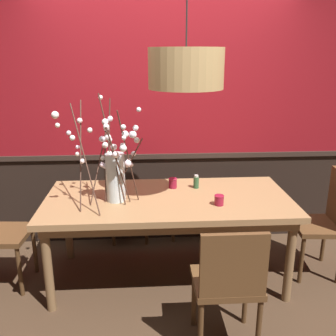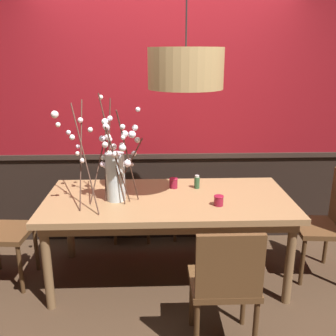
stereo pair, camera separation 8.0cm
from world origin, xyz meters
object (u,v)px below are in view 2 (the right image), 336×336
(dining_table, at_px, (168,206))
(chair_near_side_right, at_px, (225,282))
(chair_far_side_left, at_px, (132,189))
(chair_far_side_right, at_px, (191,186))
(vase_with_blossoms, at_px, (114,170))
(pendant_lamp, at_px, (186,68))
(condiment_bottle, at_px, (197,182))
(candle_holder_nearer_edge, at_px, (173,183))
(chair_head_east_end, at_px, (328,220))
(candle_holder_nearer_center, at_px, (219,201))

(dining_table, distance_m, chair_near_side_right, 0.95)
(chair_near_side_right, relative_size, chair_far_side_left, 0.97)
(dining_table, distance_m, chair_far_side_right, 0.97)
(chair_far_side_left, bearing_deg, vase_with_blossoms, -94.90)
(chair_far_side_left, height_order, pendant_lamp, pendant_lamp)
(dining_table, xyz_separation_m, condiment_bottle, (0.27, 0.21, 0.14))
(chair_near_side_right, distance_m, candle_holder_nearer_edge, 1.17)
(candle_holder_nearer_edge, height_order, pendant_lamp, pendant_lamp)
(chair_near_side_right, height_order, pendant_lamp, pendant_lamp)
(chair_head_east_end, xyz_separation_m, pendant_lamp, (-1.27, -0.09, 1.29))
(chair_head_east_end, relative_size, candle_holder_nearer_center, 11.58)
(vase_with_blossoms, bearing_deg, chair_near_side_right, -46.47)
(candle_holder_nearer_center, bearing_deg, chair_far_side_left, 125.09)
(dining_table, distance_m, vase_with_blossoms, 0.56)
(candle_holder_nearer_center, bearing_deg, candle_holder_nearer_edge, 128.87)
(chair_far_side_left, distance_m, chair_head_east_end, 1.97)
(chair_near_side_right, xyz_separation_m, chair_far_side_left, (-0.70, 1.75, 0.00))
(candle_holder_nearer_center, height_order, pendant_lamp, pendant_lamp)
(chair_far_side_left, xyz_separation_m, candle_holder_nearer_edge, (0.42, -0.66, 0.29))
(chair_near_side_right, bearing_deg, chair_far_side_left, 111.68)
(dining_table, height_order, chair_far_side_left, chair_far_side_left)
(pendant_lamp, bearing_deg, chair_near_side_right, -74.82)
(candle_holder_nearer_edge, distance_m, pendant_lamp, 1.06)
(chair_far_side_left, bearing_deg, chair_near_side_right, -68.32)
(dining_table, height_order, chair_far_side_right, chair_far_side_right)
(chair_near_side_right, bearing_deg, pendant_lamp, 105.18)
(chair_far_side_right, bearing_deg, candle_holder_nearer_center, -84.23)
(vase_with_blossoms, bearing_deg, chair_far_side_left, 85.10)
(dining_table, height_order, candle_holder_nearer_center, candle_holder_nearer_center)
(chair_far_side_right, bearing_deg, condiment_bottle, -91.35)
(dining_table, distance_m, candle_holder_nearer_edge, 0.27)
(vase_with_blossoms, height_order, candle_holder_nearer_edge, vase_with_blossoms)
(dining_table, xyz_separation_m, vase_with_blossoms, (-0.44, -0.05, 0.35))
(chair_near_side_right, xyz_separation_m, chair_far_side_right, (-0.05, 1.79, 0.01))
(chair_far_side_left, distance_m, vase_with_blossoms, 1.07)
(vase_with_blossoms, bearing_deg, dining_table, 6.83)
(chair_near_side_right, height_order, condiment_bottle, chair_near_side_right)
(chair_head_east_end, distance_m, candle_holder_nearer_center, 1.06)
(pendant_lamp, bearing_deg, dining_table, 143.33)
(chair_far_side_right, relative_size, vase_with_blossoms, 1.10)
(candle_holder_nearer_edge, bearing_deg, dining_table, -104.25)
(chair_near_side_right, distance_m, candle_holder_nearer_center, 0.74)
(chair_near_side_right, xyz_separation_m, vase_with_blossoms, (-0.78, 0.82, 0.51))
(dining_table, relative_size, chair_head_east_end, 2.15)
(dining_table, height_order, pendant_lamp, pendant_lamp)
(chair_far_side_right, xyz_separation_m, candle_holder_nearer_edge, (-0.23, -0.69, 0.28))
(chair_head_east_end, bearing_deg, chair_far_side_left, 153.34)
(chair_far_side_left, bearing_deg, chair_head_east_end, -26.66)
(candle_holder_nearer_center, relative_size, condiment_bottle, 0.68)
(chair_near_side_right, xyz_separation_m, condiment_bottle, (-0.07, 1.08, 0.30))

